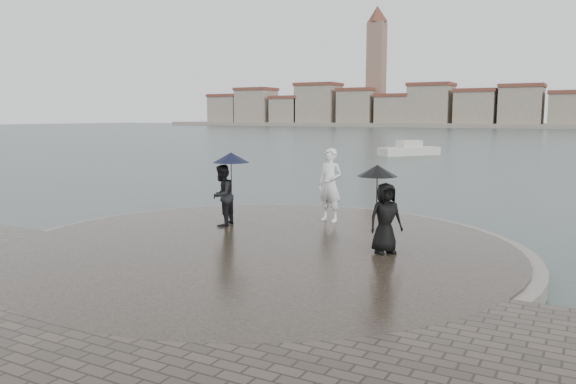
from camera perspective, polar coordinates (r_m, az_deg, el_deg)
The scene contains 7 objects.
ground at distance 10.85m, azimuth -12.53°, elevation -10.65°, with size 400.00×400.00×0.00m, color #2B3835.
kerb_ring at distance 13.52m, azimuth -2.67°, elevation -6.08°, with size 12.50×12.50×0.32m, color gray.
quay_tip at distance 13.51m, azimuth -2.67°, elevation -5.99°, with size 11.90×11.90×0.36m, color #2D261E.
statue at distance 16.14m, azimuth 4.30°, elevation 0.71°, with size 0.77×0.51×2.11m, color white.
visitor_left at distance 15.53m, azimuth -6.50°, elevation 0.60°, with size 1.16×1.08×2.04m.
visitor_right at distance 12.58m, azimuth 9.66°, elevation -1.36°, with size 1.15×1.01×1.95m.
far_skyline at distance 168.92m, azimuth 24.58°, elevation 7.81°, with size 260.00×20.00×37.00m.
Camera 1 is at (6.87, -7.69, 3.39)m, focal length 35.00 mm.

